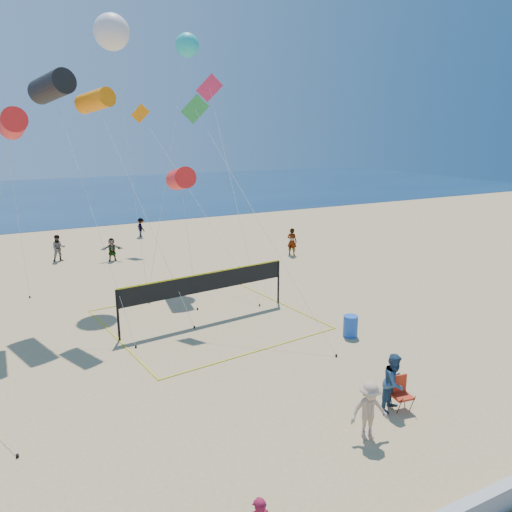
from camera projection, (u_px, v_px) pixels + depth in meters
name	position (u px, v px, depth m)	size (l,w,h in m)	color
ground	(284.00, 485.00, 12.36)	(120.00, 120.00, 0.00)	tan
ocean	(44.00, 196.00, 65.62)	(140.00, 50.00, 0.03)	#10274B
bystander_a	(394.00, 382.00, 15.49)	(0.90, 0.70, 1.86)	navy
bystander_b	(369.00, 411.00, 14.02)	(1.12, 0.64, 1.73)	tan
far_person_1	(112.00, 249.00, 33.27)	(1.43, 0.46, 1.54)	gray
far_person_2	(292.00, 242.00, 34.73)	(0.70, 0.46, 1.92)	gray
far_person_3	(59.00, 248.00, 33.13)	(0.87, 0.67, 1.78)	gray
far_person_4	(141.00, 228.00, 40.61)	(1.01, 0.58, 1.57)	gray
camp_chair	(400.00, 391.00, 15.59)	(0.65, 0.78, 1.20)	#AF2A14
trash_barrel	(350.00, 326.00, 21.12)	(0.61, 0.61, 0.92)	blue
volleyball_net	(206.00, 288.00, 22.70)	(9.36, 9.23, 2.26)	black
kite_0	(13.00, 124.00, 20.32)	(3.18, 5.20, 9.43)	#FF201E
kite_1	(52.00, 87.00, 21.86)	(2.59, 7.33, 11.09)	black
kite_2	(95.00, 101.00, 21.17)	(3.75, 4.35, 10.27)	orange
kite_4	(206.00, 129.00, 22.29)	(3.13, 8.28, 10.10)	green
kite_5	(212.00, 100.00, 29.67)	(1.88, 9.06, 11.80)	#E22854
kite_6	(112.00, 32.00, 25.48)	(2.11, 5.24, 14.29)	white
kite_7	(187.00, 45.00, 28.27)	(4.83, 4.37, 13.86)	#24C4BF
kite_9	(148.00, 126.00, 35.42)	(3.94, 9.68, 10.35)	orange
kite_10	(181.00, 179.00, 26.60)	(1.51, 5.41, 6.73)	#FF201E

